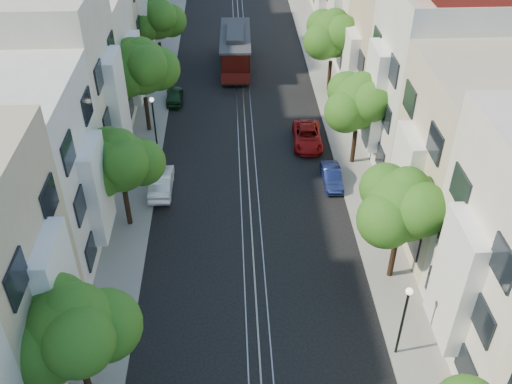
{
  "coord_description": "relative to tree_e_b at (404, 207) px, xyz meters",
  "views": [
    {
      "loc": [
        -0.94,
        -12.46,
        21.75
      ],
      "look_at": [
        0.29,
        13.92,
        2.2
      ],
      "focal_mm": 40.0,
      "sensor_mm": 36.0,
      "label": 1
    }
  ],
  "objects": [
    {
      "name": "ground",
      "position": [
        -7.26,
        19.02,
        -4.73
      ],
      "size": [
        200.0,
        200.0,
        0.0
      ],
      "primitive_type": "plane",
      "color": "black",
      "rests_on": "ground"
    },
    {
      "name": "sidewalk_east",
      "position": [
        -0.01,
        19.02,
        -4.67
      ],
      "size": [
        2.5,
        80.0,
        0.12
      ],
      "primitive_type": "cube",
      "color": "gray",
      "rests_on": "ground"
    },
    {
      "name": "sidewalk_west",
      "position": [
        -14.51,
        19.02,
        -4.67
      ],
      "size": [
        2.5,
        80.0,
        0.12
      ],
      "primitive_type": "cube",
      "color": "gray",
      "rests_on": "ground"
    },
    {
      "name": "rail_left",
      "position": [
        -7.81,
        19.02,
        -4.72
      ],
      "size": [
        0.06,
        80.0,
        0.02
      ],
      "primitive_type": "cube",
      "color": "gray",
      "rests_on": "ground"
    },
    {
      "name": "rail_slot",
      "position": [
        -7.26,
        19.02,
        -4.72
      ],
      "size": [
        0.06,
        80.0,
        0.02
      ],
      "primitive_type": "cube",
      "color": "gray",
      "rests_on": "ground"
    },
    {
      "name": "rail_right",
      "position": [
        -6.71,
        19.02,
        -4.72
      ],
      "size": [
        0.06,
        80.0,
        0.02
      ],
      "primitive_type": "cube",
      "color": "gray",
      "rests_on": "ground"
    },
    {
      "name": "lane_line",
      "position": [
        -7.26,
        19.02,
        -4.73
      ],
      "size": [
        0.08,
        80.0,
        0.01
      ],
      "primitive_type": "cube",
      "color": "tan",
      "rests_on": "ground"
    },
    {
      "name": "townhouses_east",
      "position": [
        4.61,
        18.94,
        0.45
      ],
      "size": [
        7.75,
        72.0,
        12.0
      ],
      "color": "beige",
      "rests_on": "ground"
    },
    {
      "name": "townhouses_west",
      "position": [
        -19.13,
        18.94,
        0.35
      ],
      "size": [
        7.75,
        72.0,
        11.76
      ],
      "color": "silver",
      "rests_on": "ground"
    },
    {
      "name": "tree_e_b",
      "position": [
        0.0,
        0.0,
        0.0
      ],
      "size": [
        4.93,
        4.08,
        6.68
      ],
      "color": "black",
      "rests_on": "ground"
    },
    {
      "name": "tree_e_c",
      "position": [
        -0.0,
        11.0,
        -0.13
      ],
      "size": [
        4.84,
        3.99,
        6.52
      ],
      "color": "black",
      "rests_on": "ground"
    },
    {
      "name": "tree_e_d",
      "position": [
        0.0,
        22.0,
        0.13
      ],
      "size": [
        5.01,
        4.16,
        6.85
      ],
      "color": "black",
      "rests_on": "ground"
    },
    {
      "name": "tree_w_a",
      "position": [
        -14.4,
        -7.0,
        0.0
      ],
      "size": [
        4.93,
        4.08,
        6.68
      ],
      "color": "black",
      "rests_on": "ground"
    },
    {
      "name": "tree_w_b",
      "position": [
        -14.4,
        5.0,
        -0.34
      ],
      "size": [
        4.72,
        3.87,
        6.27
      ],
      "color": "black",
      "rests_on": "ground"
    },
    {
      "name": "tree_w_c",
      "position": [
        -14.4,
        16.0,
        0.34
      ],
      "size": [
        5.13,
        4.28,
        7.09
      ],
      "color": "black",
      "rests_on": "ground"
    },
    {
      "name": "tree_w_d",
      "position": [
        -14.4,
        27.0,
        -0.13
      ],
      "size": [
        4.84,
        3.99,
        6.52
      ],
      "color": "black",
      "rests_on": "ground"
    },
    {
      "name": "lamp_east",
      "position": [
        -0.96,
        -4.98,
        -1.89
      ],
      "size": [
        0.32,
        0.32,
        4.16
      ],
      "color": "black",
      "rests_on": "ground"
    },
    {
      "name": "lamp_west",
      "position": [
        -13.56,
        13.02,
        -1.89
      ],
      "size": [
        0.32,
        0.32,
        4.16
      ],
      "color": "black",
      "rests_on": "ground"
    },
    {
      "name": "cable_car",
      "position": [
        -7.76,
        26.91,
        -2.81
      ],
      "size": [
        2.81,
        8.49,
        3.24
      ],
      "rotation": [
        0.0,
        0.0,
        -0.02
      ],
      "color": "black",
      "rests_on": "ground"
    },
    {
      "name": "parked_car_e_mid",
      "position": [
        -1.86,
        8.65,
        -4.2
      ],
      "size": [
        1.14,
        3.24,
        1.07
      ],
      "primitive_type": "imported",
      "rotation": [
        0.0,
        0.0,
        0.0
      ],
      "color": "#0D1643",
      "rests_on": "ground"
    },
    {
      "name": "parked_car_e_far",
      "position": [
        -2.86,
        13.65,
        -4.13
      ],
      "size": [
        2.23,
        4.47,
        1.21
      ],
      "primitive_type": "imported",
      "rotation": [
        0.0,
        0.0,
        -0.05
      ],
      "color": "#990E0D",
      "rests_on": "ground"
    },
    {
      "name": "parked_car_w_mid",
      "position": [
        -12.86,
        8.35,
        -4.09
      ],
      "size": [
        1.38,
        3.94,
        1.3
      ],
      "primitive_type": "imported",
      "rotation": [
        0.0,
        0.0,
        3.14
      ],
      "color": "white",
      "rests_on": "ground"
    },
    {
      "name": "parked_car_w_far",
      "position": [
        -12.86,
        20.68,
        -4.17
      ],
      "size": [
        1.45,
        3.38,
        1.14
      ],
      "primitive_type": "imported",
      "rotation": [
        0.0,
        0.0,
        3.17
      ],
      "color": "#143419",
      "rests_on": "ground"
    }
  ]
}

